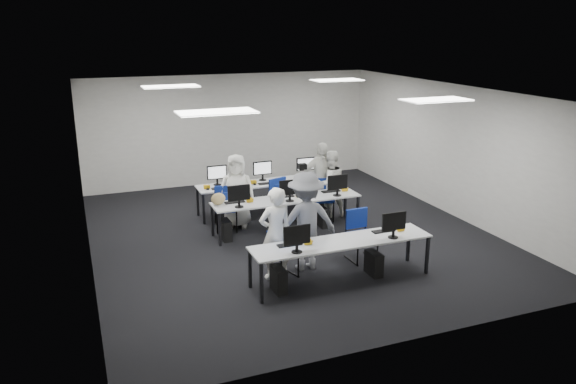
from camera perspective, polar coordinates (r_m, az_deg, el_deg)
name	(u,v)px	position (r m, az deg, el deg)	size (l,w,h in m)	color
room	(290,166)	(11.49, 0.22, 2.70)	(9.00, 9.02, 3.00)	black
ceiling_panels	(290,92)	(11.22, 0.23, 10.08)	(5.20, 4.60, 0.02)	white
desk_front	(342,244)	(9.65, 5.46, -5.25)	(3.20, 0.70, 0.73)	#B0B2B5
desk_mid	(287,201)	(11.89, -0.14, -0.92)	(3.20, 0.70, 0.73)	#B0B2B5
desk_back	(265,184)	(13.15, -2.34, 0.80)	(3.20, 0.70, 0.73)	#B0B2B5
equipment_front	(331,263)	(9.68, 4.44, -7.22)	(2.51, 0.41, 1.19)	#0D36B0
equipment_mid	(279,217)	(11.91, -0.97, -2.52)	(2.91, 0.41, 1.19)	white
equipment_back	(273,196)	(13.32, -1.57, -0.44)	(2.91, 0.41, 1.19)	white
chair_0	(282,262)	(9.92, -0.58, -7.15)	(0.52, 0.54, 0.84)	navy
chair_1	(361,245)	(10.68, 7.41, -5.31)	(0.48, 0.53, 0.95)	navy
chair_2	(226,216)	(12.19, -6.32, -2.49)	(0.54, 0.57, 0.93)	navy
chair_3	(283,209)	(12.59, -0.51, -1.69)	(0.61, 0.64, 0.97)	navy
chair_4	(324,207)	(12.81, 3.68, -1.50)	(0.59, 0.62, 0.91)	navy
chair_5	(226,215)	(12.39, -6.33, -2.33)	(0.41, 0.45, 0.83)	navy
chair_6	(277,206)	(12.87, -1.14, -1.48)	(0.47, 0.51, 0.84)	navy
chair_7	(320,202)	(13.20, 3.25, -1.01)	(0.55, 0.58, 0.86)	navy
handbag	(218,199)	(11.54, -7.10, -0.70)	(0.30, 0.19, 0.25)	olive
student_0	(275,233)	(9.67, -1.28, -4.21)	(0.60, 0.39, 1.65)	white
student_1	(330,184)	(12.88, 4.28, 0.85)	(0.75, 0.59, 1.55)	white
student_2	(237,191)	(12.21, -5.23, 0.11)	(0.79, 0.51, 1.61)	white
student_3	(321,179)	(12.96, 3.36, 1.34)	(1.00, 0.42, 1.71)	white
photographer	(306,221)	(10.02, 1.80, -2.98)	(1.17, 0.67, 1.81)	slate
dslr_camera	(302,166)	(9.90, 1.48, 2.61)	(0.14, 0.18, 0.10)	black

